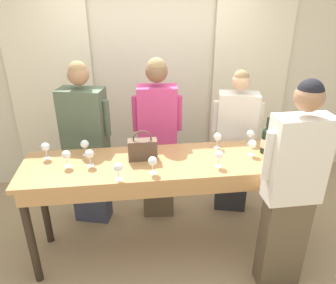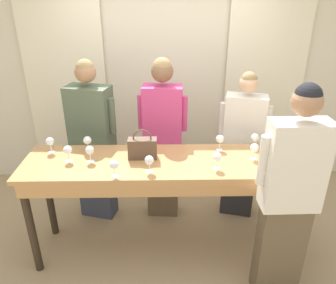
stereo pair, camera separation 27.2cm
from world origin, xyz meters
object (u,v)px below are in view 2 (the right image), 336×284
wine_glass_front_right (220,139)px  wine_glass_near_host (90,151)px  guest_cream_sweater (242,146)px  wine_glass_front_mid (291,144)px  wine_glass_center_left (254,148)px  wine_glass_front_left (255,138)px  handbag (142,148)px  guest_pink_top (163,139)px  wine_glass_back_mid (149,161)px  wine_glass_back_right (50,142)px  wine_glass_back_left (68,150)px  wine_glass_center_right (217,158)px  wine_bottle (269,144)px  host_pouring (289,197)px  tasting_bar (168,174)px  wine_glass_center_mid (87,141)px  guest_olive_jacket (93,142)px  wine_glass_by_bottle (114,165)px

wine_glass_front_right → wine_glass_near_host: same height
wine_glass_front_right → guest_cream_sweater: size_ratio=0.09×
wine_glass_front_mid → wine_glass_center_left: 0.36m
wine_glass_front_left → wine_glass_front_right: size_ratio=1.00×
handbag → wine_glass_front_left: size_ratio=1.83×
wine_glass_center_left → guest_pink_top: (-0.81, 0.59, -0.17)m
wine_glass_back_mid → wine_glass_back_right: bearing=157.8°
wine_glass_near_host → guest_pink_top: (0.64, 0.61, -0.17)m
guest_pink_top → guest_cream_sweater: (0.86, 0.00, -0.10)m
guest_pink_top → wine_glass_back_left: bearing=-144.2°
wine_glass_near_host → wine_glass_back_left: bearing=177.3°
wine_glass_center_right → wine_bottle: bearing=22.7°
wine_glass_center_left → host_pouring: (0.14, -0.53, -0.15)m
guest_pink_top → guest_cream_sweater: guest_pink_top is taller
wine_glass_front_left → wine_glass_back_mid: 1.08m
wine_glass_center_right → guest_pink_top: 0.90m
tasting_bar → wine_glass_center_mid: size_ratio=17.11×
wine_glass_center_left → wine_glass_center_mid: same height
wine_glass_front_mid → wine_glass_front_right: size_ratio=1.00×
handbag → guest_olive_jacket: bearing=136.0°
wine_glass_back_left → wine_glass_by_bottle: 0.52m
tasting_bar → guest_olive_jacket: 1.01m
guest_olive_jacket → guest_cream_sweater: bearing=0.0°
host_pouring → wine_glass_center_left: bearing=105.1°
wine_glass_center_mid → tasting_bar: bearing=-16.7°
tasting_bar → wine_glass_front_left: size_ratio=17.11×
wine_glass_front_left → wine_glass_center_right: bearing=-137.2°
wine_glass_by_bottle → wine_bottle: bearing=13.3°
wine_glass_back_right → guest_cream_sweater: guest_cream_sweater is taller
wine_glass_back_right → guest_olive_jacket: guest_olive_jacket is taller
wine_glass_center_mid → guest_cream_sweater: (1.56, 0.40, -0.27)m
handbag → wine_glass_front_left: bearing=9.3°
wine_glass_near_host → wine_glass_by_bottle: size_ratio=1.00×
wine_glass_front_left → wine_glass_near_host: bearing=-171.0°
handbag → wine_glass_by_bottle: (-0.21, -0.33, 0.01)m
wine_glass_front_left → host_pouring: bearing=-83.9°
wine_bottle → wine_glass_by_bottle: wine_bottle is taller
handbag → host_pouring: host_pouring is taller
wine_glass_center_left → wine_glass_back_right: 1.86m
wine_glass_back_left → wine_glass_back_right: bearing=139.4°
wine_glass_front_mid → wine_glass_center_mid: 1.87m
wine_glass_center_mid → host_pouring: 1.81m
wine_glass_center_mid → wine_glass_back_right: size_ratio=1.00×
wine_glass_by_bottle → host_pouring: size_ratio=0.08×
handbag → host_pouring: bearing=-26.8°
tasting_bar → wine_glass_back_right: bearing=169.3°
wine_glass_by_bottle → wine_glass_near_host: bearing=133.1°
guest_cream_sweater → handbag: bearing=-152.5°
wine_glass_back_mid → wine_glass_back_right: (-0.93, 0.38, -0.00)m
wine_glass_front_mid → wine_glass_back_right: (-2.20, 0.09, -0.00)m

